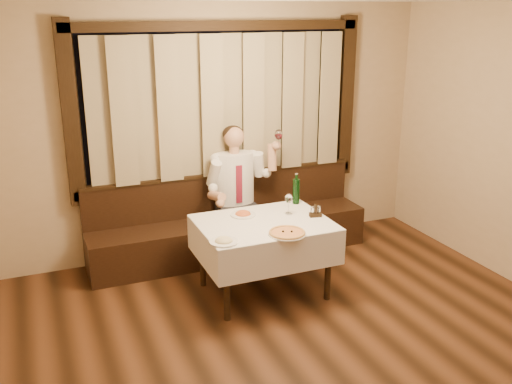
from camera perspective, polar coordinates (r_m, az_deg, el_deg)
name	(u,v)px	position (r m, az deg, el deg)	size (l,w,h in m)	color
room	(299,166)	(4.67, 4.34, 2.58)	(5.01, 6.01, 2.81)	black
banquette	(229,229)	(6.58, -2.74, -3.67)	(3.20, 0.61, 0.94)	black
dining_table	(264,232)	(5.57, 0.79, -4.01)	(1.27, 0.97, 0.76)	black
pizza	(287,233)	(5.23, 3.13, -4.10)	(0.35, 0.35, 0.04)	white
pasta_red	(243,212)	(5.68, -1.31, -2.03)	(0.25, 0.25, 0.09)	white
pasta_cream	(224,239)	(5.05, -3.25, -4.71)	(0.26, 0.26, 0.09)	white
green_bottle	(296,191)	(6.01, 4.04, 0.13)	(0.07, 0.07, 0.33)	#0E4512
table_wine_glass	(289,199)	(5.69, 3.28, -0.75)	(0.08, 0.08, 0.21)	white
cruet_caddy	(315,212)	(5.68, 5.97, -2.04)	(0.13, 0.08, 0.13)	black
seated_man	(238,184)	(6.34, -1.84, 0.79)	(0.85, 0.63, 1.50)	black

